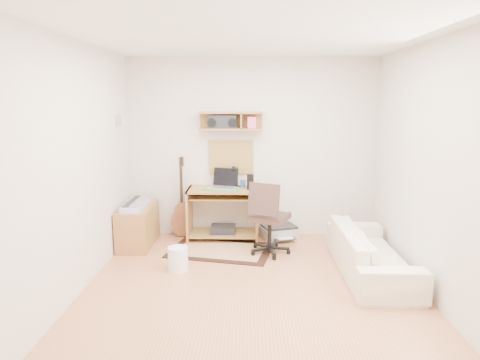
{
  "coord_description": "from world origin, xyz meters",
  "views": [
    {
      "loc": [
        -0.03,
        -4.31,
        1.99
      ],
      "look_at": [
        -0.15,
        1.05,
        1.0
      ],
      "focal_mm": 32.4,
      "sensor_mm": 36.0,
      "label": 1
    }
  ],
  "objects_px": {
    "cabinet": "(138,226)",
    "sofa": "(371,244)",
    "printer": "(279,232)",
    "task_chair": "(270,217)",
    "desk": "(223,214)"
  },
  "relations": [
    {
      "from": "task_chair",
      "to": "cabinet",
      "type": "bearing_deg",
      "value": -165.15
    },
    {
      "from": "cabinet",
      "to": "sofa",
      "type": "bearing_deg",
      "value": -17.8
    },
    {
      "from": "printer",
      "to": "task_chair",
      "type": "bearing_deg",
      "value": -122.55
    },
    {
      "from": "task_chair",
      "to": "cabinet",
      "type": "relative_size",
      "value": 1.09
    },
    {
      "from": "task_chair",
      "to": "printer",
      "type": "height_order",
      "value": "task_chair"
    },
    {
      "from": "cabinet",
      "to": "sofa",
      "type": "height_order",
      "value": "sofa"
    },
    {
      "from": "cabinet",
      "to": "printer",
      "type": "xyz_separation_m",
      "value": [
        1.98,
        0.35,
        -0.19
      ]
    },
    {
      "from": "sofa",
      "to": "task_chair",
      "type": "bearing_deg",
      "value": 60.55
    },
    {
      "from": "cabinet",
      "to": "printer",
      "type": "height_order",
      "value": "cabinet"
    },
    {
      "from": "task_chair",
      "to": "printer",
      "type": "relative_size",
      "value": 2.03
    },
    {
      "from": "sofa",
      "to": "printer",
      "type": "bearing_deg",
      "value": 36.92
    },
    {
      "from": "desk",
      "to": "sofa",
      "type": "bearing_deg",
      "value": -34.35
    },
    {
      "from": "cabinet",
      "to": "printer",
      "type": "relative_size",
      "value": 1.85
    },
    {
      "from": "task_chair",
      "to": "sofa",
      "type": "relative_size",
      "value": 0.55
    },
    {
      "from": "desk",
      "to": "task_chair",
      "type": "xyz_separation_m",
      "value": [
        0.65,
        -0.58,
        0.12
      ]
    }
  ]
}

